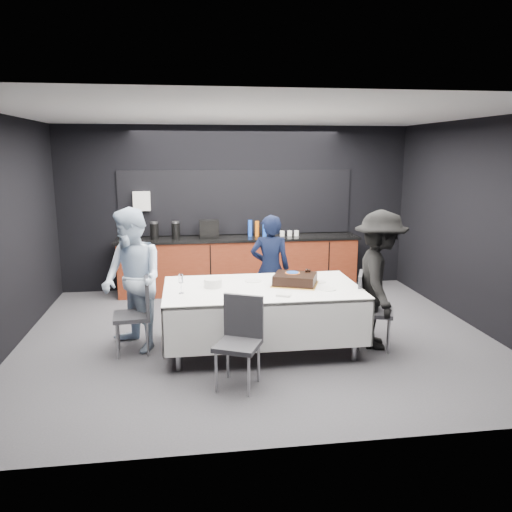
{
  "coord_description": "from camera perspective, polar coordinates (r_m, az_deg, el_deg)",
  "views": [
    {
      "loc": [
        -0.87,
        -6.09,
        2.36
      ],
      "look_at": [
        0.0,
        0.1,
        1.05
      ],
      "focal_mm": 35.0,
      "sensor_mm": 36.0,
      "label": 1
    }
  ],
  "objects": [
    {
      "name": "person_center",
      "position": [
        6.96,
        1.64,
        -1.46
      ],
      "size": [
        0.59,
        0.42,
        1.52
      ],
      "primitive_type": "imported",
      "rotation": [
        0.0,
        0.0,
        3.04
      ],
      "color": "black",
      "rests_on": "ground"
    },
    {
      "name": "champagne_flute",
      "position": [
        5.71,
        -8.58,
        -2.71
      ],
      "size": [
        0.06,
        0.06,
        0.22
      ],
      "color": "white",
      "rests_on": "party_table"
    },
    {
      "name": "chair_right",
      "position": [
        6.25,
        12.76,
        -5.45
      ],
      "size": [
        0.55,
        0.55,
        0.92
      ],
      "color": "#303035",
      "rests_on": "ground"
    },
    {
      "name": "kitchenette",
      "position": [
        8.54,
        -2.09,
        -0.45
      ],
      "size": [
        4.1,
        0.64,
        2.05
      ],
      "color": "#591D0E",
      "rests_on": "ground"
    },
    {
      "name": "loose_plate_right_a",
      "position": [
        6.23,
        7.17,
        -2.91
      ],
      "size": [
        0.19,
        0.19,
        0.01
      ],
      "primitive_type": "cylinder",
      "color": "white",
      "rests_on": "party_table"
    },
    {
      "name": "party_table",
      "position": [
        6.0,
        0.67,
        -4.8
      ],
      "size": [
        2.32,
        1.32,
        0.78
      ],
      "color": "#99999E",
      "rests_on": "ground"
    },
    {
      "name": "loose_plate_near",
      "position": [
        5.69,
        -2.93,
        -4.24
      ],
      "size": [
        0.18,
        0.18,
        0.01
      ],
      "primitive_type": "cylinder",
      "color": "white",
      "rests_on": "party_table"
    },
    {
      "name": "room_shell",
      "position": [
        6.17,
        0.13,
        7.18
      ],
      "size": [
        6.04,
        5.04,
        2.82
      ],
      "color": "white",
      "rests_on": "ground"
    },
    {
      "name": "person_left",
      "position": [
        6.11,
        -13.94,
        -2.7
      ],
      "size": [
        1.01,
        1.06,
        1.72
      ],
      "primitive_type": "imported",
      "rotation": [
        0.0,
        0.0,
        -0.96
      ],
      "color": "silver",
      "rests_on": "ground"
    },
    {
      "name": "loose_plate_right_b",
      "position": [
        5.91,
        8.2,
        -3.75
      ],
      "size": [
        0.2,
        0.2,
        0.01
      ],
      "primitive_type": "cylinder",
      "color": "white",
      "rests_on": "party_table"
    },
    {
      "name": "cake_assembly",
      "position": [
        6.06,
        4.49,
        -2.67
      ],
      "size": [
        0.65,
        0.6,
        0.17
      ],
      "color": "gold",
      "rests_on": "party_table"
    },
    {
      "name": "plate_stack",
      "position": [
        5.96,
        -4.96,
        -3.08
      ],
      "size": [
        0.21,
        0.21,
        0.1
      ],
      "primitive_type": "cylinder",
      "color": "white",
      "rests_on": "party_table"
    },
    {
      "name": "loose_plate_far",
      "position": [
        6.22,
        -0.34,
        -2.83
      ],
      "size": [
        0.22,
        0.22,
        0.01
      ],
      "primitive_type": "cylinder",
      "color": "white",
      "rests_on": "party_table"
    },
    {
      "name": "person_right",
      "position": [
        6.21,
        13.9,
        -2.66
      ],
      "size": [
        0.87,
        1.21,
        1.68
      ],
      "primitive_type": "imported",
      "rotation": [
        0.0,
        0.0,
        1.32
      ],
      "color": "black",
      "rests_on": "ground"
    },
    {
      "name": "fork_pile",
      "position": [
        5.59,
        3.17,
        -4.47
      ],
      "size": [
        0.19,
        0.15,
        0.03
      ],
      "primitive_type": "cube",
      "rotation": [
        0.0,
        0.0,
        -0.4
      ],
      "color": "white",
      "rests_on": "party_table"
    },
    {
      "name": "ground",
      "position": [
        6.58,
        0.12,
        -9.16
      ],
      "size": [
        6.0,
        6.0,
        0.0
      ],
      "primitive_type": "plane",
      "color": "#46454B",
      "rests_on": "ground"
    },
    {
      "name": "chair_near",
      "position": [
        5.14,
        -1.83,
        -8.97
      ],
      "size": [
        0.56,
        0.56,
        0.92
      ],
      "color": "#303035",
      "rests_on": "ground"
    },
    {
      "name": "chair_left",
      "position": [
        6.09,
        -13.31,
        -5.91
      ],
      "size": [
        0.46,
        0.46,
        0.92
      ],
      "color": "#303035",
      "rests_on": "ground"
    }
  ]
}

